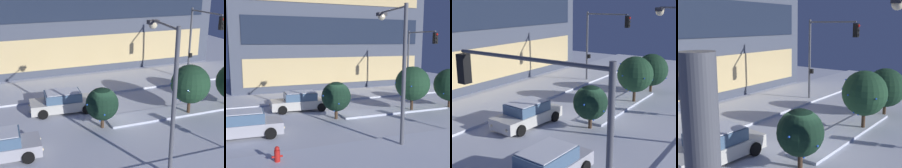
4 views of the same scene
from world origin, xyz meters
The scene contains 8 objects.
ground centered at (0.00, 0.00, 0.00)m, with size 52.00×52.00×0.00m, color silver.
curb_strip_far centered at (0.00, 7.96, 0.07)m, with size 52.00×5.20×0.14m, color silver.
median_strip centered at (4.32, 0.10, 0.07)m, with size 9.00×1.80×0.14m, color silver.
car_far centered at (-2.45, 3.12, 0.71)m, with size 4.74×2.29×1.49m.
traffic_light_corner_far_right centered at (9.77, 4.57, 4.45)m, with size 0.32×4.35×6.53m.
decorated_tree_median centered at (9.38, -0.35, 1.89)m, with size 2.66×2.69×3.22m.
decorated_tree_left_of_median centered at (5.55, -0.47, 2.21)m, with size 2.64×2.67×3.54m.
decorated_tree_right_of_median centered at (-0.71, -0.31, 1.60)m, with size 2.10×2.07×2.64m.
Camera 4 is at (-10.79, -7.38, 6.12)m, focal length 48.71 mm.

